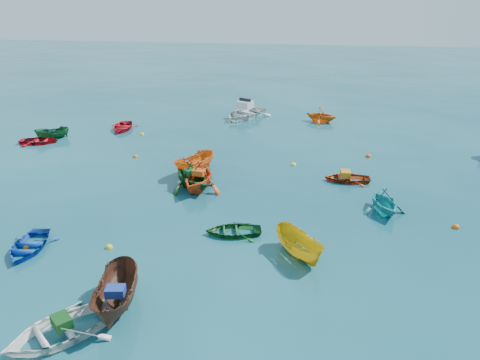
# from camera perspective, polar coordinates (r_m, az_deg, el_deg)

# --- Properties ---
(ground) EXTENTS (160.00, 160.00, 0.00)m
(ground) POSITION_cam_1_polar(r_m,az_deg,el_deg) (22.27, -2.00, -5.77)
(ground) COLOR #093947
(ground) RESTS_ON ground
(dinghy_blue_sw) EXTENTS (2.44, 3.13, 0.59)m
(dinghy_blue_sw) POSITION_cam_1_polar(r_m,az_deg,el_deg) (22.41, -24.34, -7.75)
(dinghy_blue_sw) COLOR #0D3CAA
(dinghy_blue_sw) RESTS_ON ground
(dinghy_white_near) EXTENTS (4.25, 4.33, 0.74)m
(dinghy_white_near) POSITION_cam_1_polar(r_m,az_deg,el_deg) (17.05, -21.01, -17.34)
(dinghy_white_near) COLOR white
(dinghy_white_near) RESTS_ON ground
(sampan_brown_mid) EXTENTS (1.96, 3.74, 1.38)m
(sampan_brown_mid) POSITION_cam_1_polar(r_m,az_deg,el_deg) (17.64, -14.57, -14.94)
(sampan_brown_mid) COLOR #4E2A1C
(sampan_brown_mid) RESTS_ON ground
(dinghy_orange_w) EXTENTS (3.21, 3.59, 1.70)m
(dinghy_orange_w) POSITION_cam_1_polar(r_m,az_deg,el_deg) (26.44, -5.03, -1.14)
(dinghy_orange_w) COLOR #E14315
(dinghy_orange_w) RESTS_ON ground
(sampan_yellow_mid) EXTENTS (2.70, 3.15, 1.18)m
(sampan_yellow_mid) POSITION_cam_1_polar(r_m,az_deg,el_deg) (20.16, 7.20, -9.19)
(sampan_yellow_mid) COLOR gold
(sampan_yellow_mid) RESTS_ON ground
(dinghy_green_e) EXTENTS (2.90, 2.33, 0.53)m
(dinghy_green_e) POSITION_cam_1_polar(r_m,az_deg,el_deg) (21.71, -0.86, -6.55)
(dinghy_green_e) COLOR #124D1C
(dinghy_green_e) RESTS_ON ground
(dinghy_cyan_se) EXTENTS (2.79, 3.03, 1.33)m
(dinghy_cyan_se) POSITION_cam_1_polar(r_m,az_deg,el_deg) (24.81, 17.03, -3.73)
(dinghy_cyan_se) COLOR teal
(dinghy_cyan_se) RESTS_ON ground
(dinghy_red_nw) EXTENTS (3.12, 2.51, 0.57)m
(dinghy_red_nw) POSITION_cam_1_polar(r_m,az_deg,el_deg) (37.36, -23.25, 4.15)
(dinghy_red_nw) COLOR #AE0E17
(dinghy_red_nw) RESTS_ON ground
(sampan_orange_n) EXTENTS (2.61, 3.54, 1.29)m
(sampan_orange_n) POSITION_cam_1_polar(r_m,az_deg,el_deg) (28.82, -5.50, 0.86)
(sampan_orange_n) COLOR orange
(sampan_orange_n) RESTS_ON ground
(dinghy_green_n) EXTENTS (4.08, 4.07, 1.63)m
(dinghy_green_n) POSITION_cam_1_polar(r_m,az_deg,el_deg) (26.63, -5.85, -1.00)
(dinghy_green_n) COLOR #104819
(dinghy_green_n) RESTS_ON ground
(dinghy_red_ne) EXTENTS (2.75, 2.04, 0.55)m
(dinghy_red_ne) POSITION_cam_1_polar(r_m,az_deg,el_deg) (28.21, 12.87, -0.10)
(dinghy_red_ne) COLOR #9F2C0D
(dinghy_red_ne) RESTS_ON ground
(dinghy_red_far) EXTENTS (2.70, 3.42, 0.64)m
(dinghy_red_far) POSITION_cam_1_polar(r_m,az_deg,el_deg) (38.97, -14.10, 6.00)
(dinghy_red_far) COLOR red
(dinghy_red_far) RESTS_ON ground
(dinghy_orange_far) EXTENTS (3.30, 3.09, 1.40)m
(dinghy_orange_far) POSITION_cam_1_polar(r_m,az_deg,el_deg) (40.63, 9.82, 7.00)
(dinghy_orange_far) COLOR orange
(dinghy_orange_far) RESTS_ON ground
(sampan_green_far) EXTENTS (2.53, 2.20, 0.95)m
(sampan_green_far) POSITION_cam_1_polar(r_m,az_deg,el_deg) (38.12, -21.83, 4.70)
(sampan_green_far) COLOR #135224
(sampan_green_far) RESTS_ON ground
(motorboat_white) EXTENTS (5.24, 5.83, 1.60)m
(motorboat_white) POSITION_cam_1_polar(r_m,az_deg,el_deg) (41.51, 0.62, 7.65)
(motorboat_white) COLOR silver
(motorboat_white) RESTS_ON ground
(tarp_green_a) EXTENTS (0.86, 0.85, 0.33)m
(tarp_green_a) POSITION_cam_1_polar(r_m,az_deg,el_deg) (16.75, -20.93, -15.81)
(tarp_green_a) COLOR #104114
(tarp_green_a) RESTS_ON dinghy_white_near
(tarp_blue_a) EXTENTS (0.72, 0.60, 0.31)m
(tarp_blue_a) POSITION_cam_1_polar(r_m,az_deg,el_deg) (17.04, -14.95, -12.97)
(tarp_blue_a) COLOR navy
(tarp_blue_a) RESTS_ON sampan_brown_mid
(tarp_orange_a) EXTENTS (0.72, 0.59, 0.32)m
(tarp_orange_a) POSITION_cam_1_polar(r_m,az_deg,el_deg) (26.10, -5.06, 0.94)
(tarp_orange_a) COLOR #D65616
(tarp_orange_a) RESTS_ON dinghy_orange_w
(tarp_green_b) EXTENTS (0.82, 0.82, 0.32)m
(tarp_green_b) POSITION_cam_1_polar(r_m,az_deg,el_deg) (26.34, -6.04, 1.01)
(tarp_green_b) COLOR #12491C
(tarp_green_b) RESTS_ON dinghy_green_n
(tarp_orange_b) EXTENTS (0.59, 0.76, 0.35)m
(tarp_orange_b) POSITION_cam_1_polar(r_m,az_deg,el_deg) (28.04, 12.74, 0.76)
(tarp_orange_b) COLOR orange
(tarp_orange_b) RESTS_ON dinghy_red_ne
(buoy_or_a) EXTENTS (0.31, 0.31, 0.31)m
(buoy_or_a) POSITION_cam_1_polar(r_m,az_deg,el_deg) (22.63, -24.53, -7.48)
(buoy_or_a) COLOR #F8540D
(buoy_or_a) RESTS_ON ground
(buoy_ye_a) EXTENTS (0.33, 0.33, 0.33)m
(buoy_ye_a) POSITION_cam_1_polar(r_m,az_deg,el_deg) (21.37, -15.67, -7.97)
(buoy_ye_a) COLOR gold
(buoy_ye_a) RESTS_ON ground
(buoy_ye_b) EXTENTS (0.33, 0.33, 0.33)m
(buoy_ye_b) POSITION_cam_1_polar(r_m,az_deg,el_deg) (38.42, -22.46, 4.73)
(buoy_ye_b) COLOR yellow
(buoy_ye_b) RESTS_ON ground
(buoy_or_c) EXTENTS (0.33, 0.33, 0.33)m
(buoy_or_c) POSITION_cam_1_polar(r_m,az_deg,el_deg) (32.23, -12.63, 2.76)
(buoy_or_c) COLOR orange
(buoy_or_c) RESTS_ON ground
(buoy_ye_c) EXTENTS (0.35, 0.35, 0.35)m
(buoy_ye_c) POSITION_cam_1_polar(r_m,az_deg,el_deg) (30.17, 6.53, 1.81)
(buoy_ye_c) COLOR yellow
(buoy_ye_c) RESTS_ON ground
(buoy_or_d) EXTENTS (0.36, 0.36, 0.36)m
(buoy_or_d) POSITION_cam_1_polar(r_m,az_deg,el_deg) (24.45, 24.79, -5.30)
(buoy_or_d) COLOR #DB530B
(buoy_or_d) RESTS_ON ground
(buoy_ye_d) EXTENTS (0.33, 0.33, 0.33)m
(buoy_ye_d) POSITION_cam_1_polar(r_m,az_deg,el_deg) (37.17, -11.86, 5.42)
(buoy_ye_d) COLOR yellow
(buoy_ye_d) RESTS_ON ground
(buoy_or_e) EXTENTS (0.38, 0.38, 0.38)m
(buoy_or_e) POSITION_cam_1_polar(r_m,az_deg,el_deg) (32.64, 15.37, 2.74)
(buoy_or_e) COLOR #D5470B
(buoy_or_e) RESTS_ON ground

